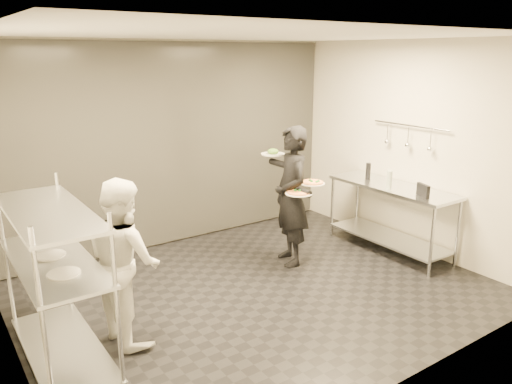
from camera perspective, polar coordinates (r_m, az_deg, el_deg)
room_shell at (r=6.29m, az=-5.87°, el=4.32°), size 5.00×4.00×2.80m
pass_rack at (r=4.69m, az=-21.97°, el=-8.90°), size 0.60×1.60×1.50m
prep_counter at (r=6.96m, az=15.17°, el=-1.62°), size 0.60×1.80×0.92m
utensil_rail at (r=6.95m, az=17.04°, el=6.02°), size 0.07×1.20×0.31m
waiter at (r=6.28m, az=4.05°, el=-0.50°), size 0.60×0.74×1.77m
chef at (r=4.79m, az=-14.84°, el=-7.57°), size 0.66×0.81×1.56m
pizza_plate_near at (r=6.03m, az=4.92°, el=-0.07°), size 0.33×0.33×0.05m
pizza_plate_far at (r=6.19m, az=6.45°, el=1.08°), size 0.31×0.31×0.05m
salad_plate at (r=6.37m, az=1.95°, el=4.51°), size 0.31×0.31×0.07m
pos_monitor at (r=6.43m, az=18.56°, el=0.17°), size 0.12×0.22×0.16m
bottle_green at (r=6.66m, az=14.99°, el=1.33°), size 0.07×0.07×0.24m
bottle_clear at (r=6.96m, az=14.96°, el=1.71°), size 0.06×0.06×0.19m
bottle_dark at (r=7.11m, az=12.69°, el=2.33°), size 0.07×0.07×0.23m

